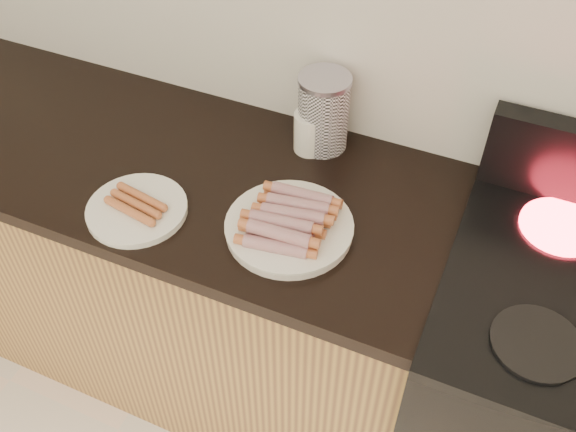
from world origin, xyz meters
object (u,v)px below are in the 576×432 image
at_px(canister, 323,112).
at_px(main_plate, 289,229).
at_px(stove, 565,414).
at_px(mug, 311,132).
at_px(side_plate, 137,210).

bearing_deg(canister, main_plate, -81.69).
xyz_separation_m(main_plate, canister, (-0.05, 0.32, 0.09)).
height_order(stove, mug, mug).
bearing_deg(stove, side_plate, -171.37).
bearing_deg(main_plate, side_plate, -166.19).
xyz_separation_m(canister, mug, (-0.02, -0.03, -0.05)).
relative_size(stove, main_plate, 3.14).
bearing_deg(stove, main_plate, -173.91).
bearing_deg(side_plate, canister, 53.31).
height_order(side_plate, canister, canister).
height_order(stove, canister, canister).
height_order(main_plate, side_plate, main_plate).
xyz_separation_m(stove, mug, (-0.80, 0.22, 0.50)).
height_order(side_plate, mug, mug).
distance_m(stove, side_plate, 1.19).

